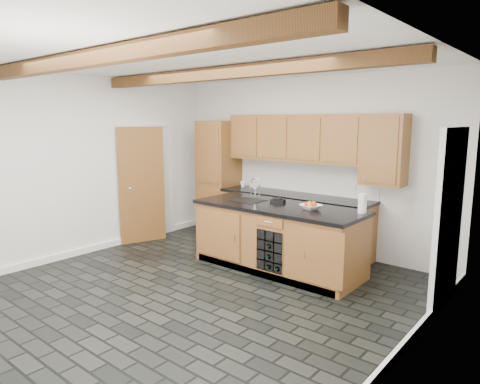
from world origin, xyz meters
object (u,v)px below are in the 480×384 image
(island, at_px, (278,237))
(fruit_bowl, at_px, (311,207))
(kitchen_scale, at_px, (278,200))
(paper_towel, at_px, (362,203))

(island, height_order, fruit_bowl, fruit_bowl)
(island, height_order, kitchen_scale, kitchen_scale)
(kitchen_scale, relative_size, paper_towel, 0.88)
(fruit_bowl, bearing_deg, island, -173.94)
(fruit_bowl, distance_m, paper_towel, 0.67)
(fruit_bowl, bearing_deg, kitchen_scale, 168.40)
(island, relative_size, fruit_bowl, 8.96)
(paper_towel, bearing_deg, island, -165.55)
(paper_towel, bearing_deg, fruit_bowl, -159.27)
(island, relative_size, kitchen_scale, 11.19)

